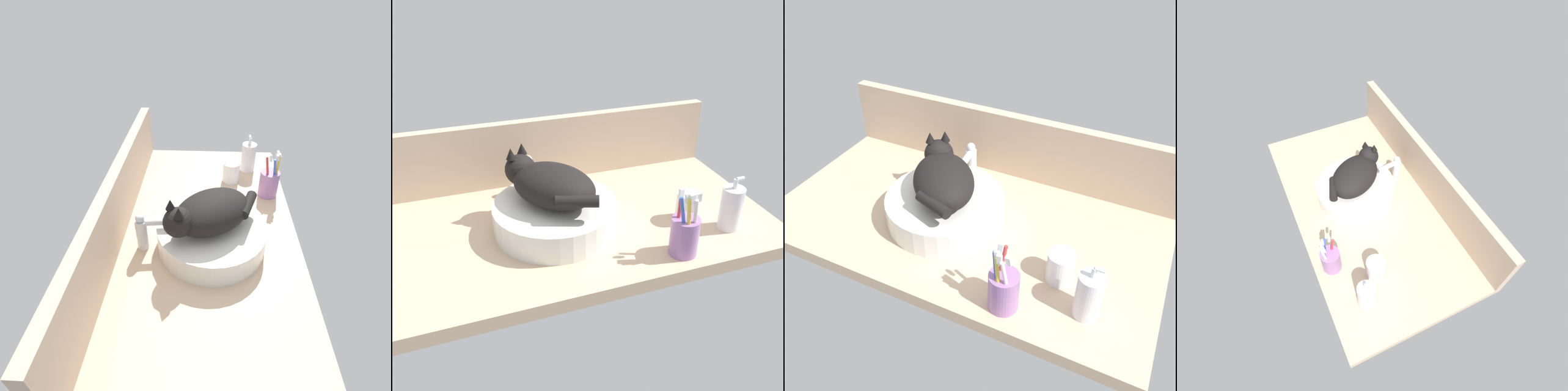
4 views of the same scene
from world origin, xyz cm
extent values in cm
cube|color=tan|center=(0.00, 0.00, -2.00)|extent=(114.50, 61.58, 4.00)
cube|color=tan|center=(0.00, 28.99, 10.80)|extent=(114.50, 3.60, 21.59)
cylinder|color=silver|center=(-5.69, -1.79, 4.07)|extent=(34.33, 34.33, 8.15)
ellipsoid|color=black|center=(-5.69, -1.79, 13.65)|extent=(28.47, 30.22, 11.00)
sphere|color=black|center=(-12.69, 7.80, 15.15)|extent=(8.80, 8.80, 8.80)
cone|color=black|center=(-15.06, 7.31, 20.55)|extent=(2.80, 2.80, 3.20)
cone|color=black|center=(-11.51, 9.91, 20.55)|extent=(2.80, 2.80, 3.20)
cylinder|color=black|center=(-2.52, -12.63, 14.15)|extent=(11.44, 6.69, 3.20)
cylinder|color=silver|center=(-8.14, 19.88, 5.50)|extent=(3.60, 3.60, 11.00)
cylinder|color=silver|center=(-7.58, 14.91, 10.40)|extent=(3.31, 10.18, 2.20)
sphere|color=silver|center=(-8.14, 19.88, 12.20)|extent=(2.80, 2.80, 2.80)
cylinder|color=silver|center=(40.73, -17.63, 6.31)|extent=(6.14, 6.14, 12.62)
cylinder|color=silver|center=(40.73, -17.63, 14.02)|extent=(1.20, 1.20, 2.80)
cylinder|color=silver|center=(41.93, -17.63, 15.42)|extent=(2.20, 1.00, 1.00)
cylinder|color=#996BA8|center=(22.47, -23.90, 5.22)|extent=(7.34, 7.34, 10.45)
cylinder|color=yellow|center=(22.05, -26.03, 8.90)|extent=(2.60, 1.24, 17.02)
cube|color=white|center=(22.05, -26.03, 17.40)|extent=(1.44, 0.85, 2.52)
cylinder|color=blue|center=(21.20, -25.30, 8.90)|extent=(3.30, 3.08, 16.93)
cube|color=white|center=(21.20, -25.30, 17.40)|extent=(1.54, 1.10, 2.63)
cylinder|color=white|center=(23.94, -25.65, 8.90)|extent=(3.09, 2.74, 16.97)
cube|color=white|center=(23.94, -25.65, 17.40)|extent=(1.51, 1.06, 2.61)
cylinder|color=#D13838|center=(20.83, -22.78, 8.90)|extent=(2.58, 3.37, 16.95)
cube|color=white|center=(20.83, -22.78, 17.40)|extent=(1.44, 1.14, 2.60)
cylinder|color=white|center=(31.89, -9.87, 4.28)|extent=(6.96, 6.96, 8.56)
cylinder|color=silver|center=(31.89, -9.87, 2.34)|extent=(6.12, 6.12, 4.69)
camera|label=1|loc=(-76.37, 0.39, 72.00)|focal=28.00mm
camera|label=2|loc=(-30.90, -102.19, 69.25)|focal=40.00mm
camera|label=3|loc=(46.78, -86.23, 84.55)|focal=40.00mm
camera|label=4|loc=(75.88, -31.60, 110.30)|focal=28.00mm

